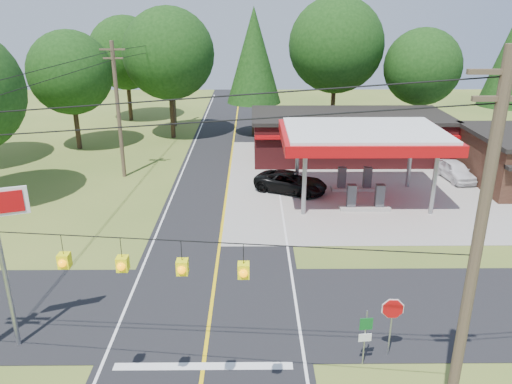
{
  "coord_description": "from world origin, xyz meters",
  "views": [
    {
      "loc": [
        1.79,
        -18.31,
        12.28
      ],
      "look_at": [
        2.0,
        7.0,
        2.8
      ],
      "focal_mm": 35.0,
      "sensor_mm": 36.0,
      "label": 1
    }
  ],
  "objects_px": {
    "gas_canopy": "(363,138)",
    "octagonal_stop_sign": "(392,313)",
    "sedan_car": "(455,171)",
    "suv_car": "(291,182)"
  },
  "relations": [
    {
      "from": "gas_canopy",
      "to": "octagonal_stop_sign",
      "type": "height_order",
      "value": "gas_canopy"
    },
    {
      "from": "gas_canopy",
      "to": "sedan_car",
      "type": "height_order",
      "value": "gas_canopy"
    },
    {
      "from": "suv_car",
      "to": "sedan_car",
      "type": "relative_size",
      "value": 1.22
    },
    {
      "from": "sedan_car",
      "to": "octagonal_stop_sign",
      "type": "xyz_separation_m",
      "value": [
        -10.15,
        -20.01,
        1.13
      ]
    },
    {
      "from": "sedan_car",
      "to": "suv_car",
      "type": "bearing_deg",
      "value": -175.12
    },
    {
      "from": "octagonal_stop_sign",
      "to": "suv_car",
      "type": "bearing_deg",
      "value": 97.65
    },
    {
      "from": "suv_car",
      "to": "octagonal_stop_sign",
      "type": "bearing_deg",
      "value": -146.61
    },
    {
      "from": "gas_canopy",
      "to": "suv_car",
      "type": "bearing_deg",
      "value": 161.57
    },
    {
      "from": "gas_canopy",
      "to": "sedan_car",
      "type": "relative_size",
      "value": 2.56
    },
    {
      "from": "gas_canopy",
      "to": "octagonal_stop_sign",
      "type": "relative_size",
      "value": 4.3
    }
  ]
}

